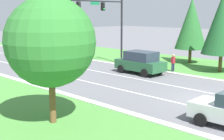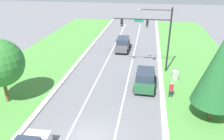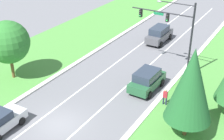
{
  "view_description": "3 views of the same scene",
  "coord_description": "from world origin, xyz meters",
  "px_view_note": "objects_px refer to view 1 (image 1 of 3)",
  "views": [
    {
      "loc": [
        -17.8,
        -8.7,
        5.47
      ],
      "look_at": [
        -1.77,
        7.09,
        1.31
      ],
      "focal_mm": 50.0,
      "sensor_mm": 36.0,
      "label": 1
    },
    {
      "loc": [
        3.77,
        -12.52,
        11.6
      ],
      "look_at": [
        -0.11,
        10.52,
        1.11
      ],
      "focal_mm": 35.0,
      "sensor_mm": 36.0,
      "label": 2
    },
    {
      "loc": [
        14.63,
        -15.65,
        16.1
      ],
      "look_at": [
        0.01,
        8.58,
        1.29
      ],
      "focal_mm": 50.0,
      "sensor_mm": 36.0,
      "label": 3
    }
  ],
  "objects_px": {
    "forest_suv": "(140,62)",
    "pedestrian": "(173,62)",
    "conifer_near_right_tree": "(191,24)",
    "oak_near_left_tree": "(50,42)",
    "conifer_far_right_tree": "(223,22)",
    "graphite_suv": "(31,54)",
    "utility_cabinet": "(145,60)",
    "traffic_signal_mast": "(109,14)"
  },
  "relations": [
    {
      "from": "utility_cabinet",
      "to": "pedestrian",
      "type": "distance_m",
      "value": 3.98
    },
    {
      "from": "pedestrian",
      "to": "oak_near_left_tree",
      "type": "height_order",
      "value": "oak_near_left_tree"
    },
    {
      "from": "oak_near_left_tree",
      "to": "pedestrian",
      "type": "bearing_deg",
      "value": 12.35
    },
    {
      "from": "graphite_suv",
      "to": "oak_near_left_tree",
      "type": "bearing_deg",
      "value": -117.74
    },
    {
      "from": "conifer_near_right_tree",
      "to": "forest_suv",
      "type": "bearing_deg",
      "value": 178.62
    },
    {
      "from": "conifer_near_right_tree",
      "to": "oak_near_left_tree",
      "type": "relative_size",
      "value": 1.12
    },
    {
      "from": "utility_cabinet",
      "to": "conifer_far_right_tree",
      "type": "height_order",
      "value": "conifer_far_right_tree"
    },
    {
      "from": "utility_cabinet",
      "to": "conifer_near_right_tree",
      "type": "bearing_deg",
      "value": -26.26
    },
    {
      "from": "pedestrian",
      "to": "oak_near_left_tree",
      "type": "bearing_deg",
      "value": 10.05
    },
    {
      "from": "conifer_far_right_tree",
      "to": "pedestrian",
      "type": "bearing_deg",
      "value": 133.68
    },
    {
      "from": "forest_suv",
      "to": "conifer_far_right_tree",
      "type": "bearing_deg",
      "value": -39.29
    },
    {
      "from": "forest_suv",
      "to": "utility_cabinet",
      "type": "xyz_separation_m",
      "value": [
        3.38,
        2.17,
        -0.43
      ]
    },
    {
      "from": "utility_cabinet",
      "to": "conifer_far_right_tree",
      "type": "relative_size",
      "value": 0.17
    },
    {
      "from": "traffic_signal_mast",
      "to": "utility_cabinet",
      "type": "xyz_separation_m",
      "value": [
        2.77,
        -2.5,
        -4.65
      ]
    },
    {
      "from": "conifer_far_right_tree",
      "to": "utility_cabinet",
      "type": "bearing_deg",
      "value": 107.83
    },
    {
      "from": "traffic_signal_mast",
      "to": "pedestrian",
      "type": "distance_m",
      "value": 7.99
    },
    {
      "from": "graphite_suv",
      "to": "pedestrian",
      "type": "relative_size",
      "value": 3.01
    },
    {
      "from": "oak_near_left_tree",
      "to": "conifer_near_right_tree",
      "type": "bearing_deg",
      "value": 13.17
    },
    {
      "from": "forest_suv",
      "to": "oak_near_left_tree",
      "type": "xyz_separation_m",
      "value": [
        -13.09,
        -5.17,
        3.03
      ]
    },
    {
      "from": "pedestrian",
      "to": "conifer_near_right_tree",
      "type": "distance_m",
      "value": 6.66
    },
    {
      "from": "traffic_signal_mast",
      "to": "oak_near_left_tree",
      "type": "bearing_deg",
      "value": -144.3
    },
    {
      "from": "forest_suv",
      "to": "conifer_near_right_tree",
      "type": "height_order",
      "value": "conifer_near_right_tree"
    },
    {
      "from": "forest_suv",
      "to": "conifer_far_right_tree",
      "type": "xyz_separation_m",
      "value": [
        5.65,
        -4.88,
        3.57
      ]
    },
    {
      "from": "utility_cabinet",
      "to": "forest_suv",
      "type": "bearing_deg",
      "value": -147.27
    },
    {
      "from": "utility_cabinet",
      "to": "conifer_near_right_tree",
      "type": "height_order",
      "value": "conifer_near_right_tree"
    },
    {
      "from": "traffic_signal_mast",
      "to": "graphite_suv",
      "type": "bearing_deg",
      "value": 121.62
    },
    {
      "from": "conifer_near_right_tree",
      "to": "traffic_signal_mast",
      "type": "bearing_deg",
      "value": 147.27
    },
    {
      "from": "traffic_signal_mast",
      "to": "forest_suv",
      "type": "distance_m",
      "value": 6.33
    },
    {
      "from": "traffic_signal_mast",
      "to": "pedestrian",
      "type": "relative_size",
      "value": 4.72
    },
    {
      "from": "oak_near_left_tree",
      "to": "graphite_suv",
      "type": "bearing_deg",
      "value": 61.89
    },
    {
      "from": "oak_near_left_tree",
      "to": "utility_cabinet",
      "type": "bearing_deg",
      "value": 24.04
    },
    {
      "from": "utility_cabinet",
      "to": "graphite_suv",
      "type": "bearing_deg",
      "value": 126.54
    },
    {
      "from": "forest_suv",
      "to": "conifer_far_right_tree",
      "type": "height_order",
      "value": "conifer_far_right_tree"
    },
    {
      "from": "pedestrian",
      "to": "conifer_near_right_tree",
      "type": "xyz_separation_m",
      "value": [
        5.54,
        1.53,
        3.37
      ]
    },
    {
      "from": "traffic_signal_mast",
      "to": "conifer_far_right_tree",
      "type": "bearing_deg",
      "value": -62.18
    },
    {
      "from": "forest_suv",
      "to": "oak_near_left_tree",
      "type": "bearing_deg",
      "value": -156.92
    },
    {
      "from": "conifer_near_right_tree",
      "to": "conifer_far_right_tree",
      "type": "bearing_deg",
      "value": -118.45
    },
    {
      "from": "forest_suv",
      "to": "pedestrian",
      "type": "distance_m",
      "value": 3.16
    },
    {
      "from": "oak_near_left_tree",
      "to": "conifer_far_right_tree",
      "type": "height_order",
      "value": "conifer_far_right_tree"
    },
    {
      "from": "pedestrian",
      "to": "conifer_near_right_tree",
      "type": "height_order",
      "value": "conifer_near_right_tree"
    },
    {
      "from": "traffic_signal_mast",
      "to": "utility_cabinet",
      "type": "bearing_deg",
      "value": -42.04
    },
    {
      "from": "utility_cabinet",
      "to": "pedestrian",
      "type": "height_order",
      "value": "pedestrian"
    }
  ]
}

